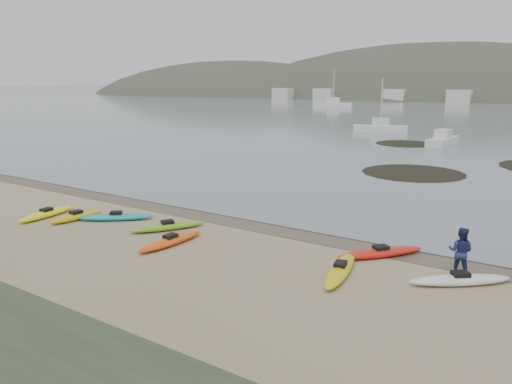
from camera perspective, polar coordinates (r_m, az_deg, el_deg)
The scene contains 6 objects.
ground at distance 24.35m, azimuth 0.00°, elevation -3.45°, with size 600.00×600.00×0.00m, color tan.
wet_sand at distance 24.11m, azimuth -0.40°, elevation -3.60°, with size 60.00×60.00×0.00m, color brown.
kayaks at distance 21.61m, azimuth -5.77°, elevation -5.14°, with size 21.45×7.18×0.34m.
person_east at distance 19.02m, azimuth 22.34°, elevation -6.30°, with size 0.85×0.66×1.76m, color navy.
kelp_mats at distance 45.76m, azimuth 23.50°, elevation 3.13°, with size 22.59×24.05×0.04m.
moored_boats at distance 102.35m, azimuth 24.74°, elevation 8.01°, with size 104.59×84.85×1.35m.
Camera 1 is at (13.04, -19.42, 6.73)m, focal length 35.00 mm.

